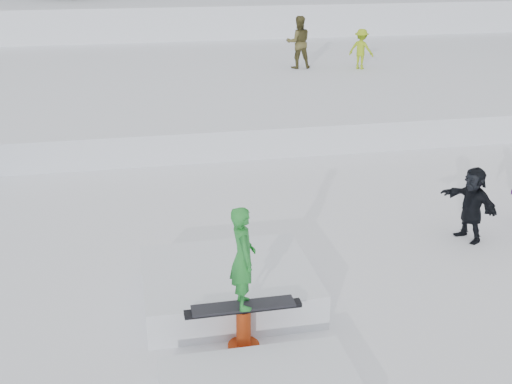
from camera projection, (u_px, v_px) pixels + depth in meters
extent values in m
plane|color=white|center=(250.00, 307.00, 9.88)|extent=(120.00, 120.00, 0.00)
cube|color=white|center=(149.00, 18.00, 36.82)|extent=(60.00, 14.00, 2.40)
cube|color=white|center=(169.00, 79.00, 24.34)|extent=(50.00, 18.00, 0.80)
imported|color=#4E4723|center=(299.00, 42.00, 23.97)|extent=(0.97, 0.77, 1.93)
imported|color=#91B417|center=(361.00, 49.00, 23.91)|extent=(1.08, 1.04, 1.47)
imported|color=black|center=(472.00, 204.00, 11.90)|extent=(0.79, 1.39, 1.43)
cube|color=white|center=(228.00, 285.00, 9.96)|extent=(2.60, 2.20, 0.54)
cylinder|color=#B74218|center=(244.00, 346.00, 8.86)|extent=(0.44, 0.44, 0.06)
cylinder|color=#B74218|center=(244.00, 330.00, 8.76)|extent=(0.20, 0.20, 0.60)
cube|color=black|center=(243.00, 309.00, 8.64)|extent=(1.60, 0.16, 0.06)
cube|color=black|center=(243.00, 306.00, 8.63)|extent=(1.40, 0.28, 0.03)
imported|color=#21832D|center=(243.00, 258.00, 8.36)|extent=(0.34, 0.52, 1.42)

